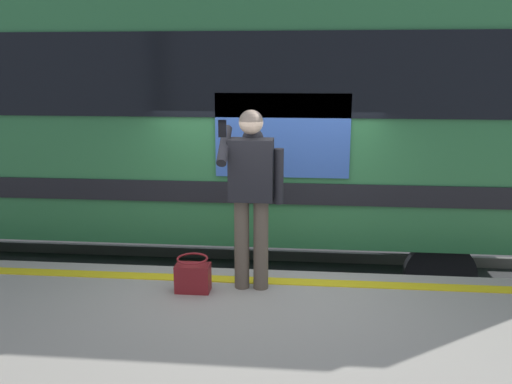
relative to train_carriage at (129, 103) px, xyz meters
name	(u,v)px	position (x,y,z in m)	size (l,w,h in m)	color
ground_plane	(261,349)	(-1.99, 1.99, -2.49)	(25.29, 25.29, 0.00)	#3D3D3F
safety_line	(259,280)	(-1.99, 2.29, -1.57)	(16.52, 0.16, 0.01)	yellow
track_rail_near	(270,293)	(-1.99, 0.71, -2.41)	(21.91, 0.08, 0.16)	slate
track_rail_far	(276,255)	(-1.99, -0.72, -2.41)	(21.91, 0.08, 0.16)	slate
train_carriage	(129,103)	(0.00, 0.00, 0.00)	(12.38, 2.85, 3.89)	#2D723F
passenger	(251,185)	(-1.94, 2.45, -0.57)	(0.57, 0.55, 1.69)	brown
handbag	(193,276)	(-1.40, 2.59, -1.42)	(0.32, 0.29, 0.33)	maroon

